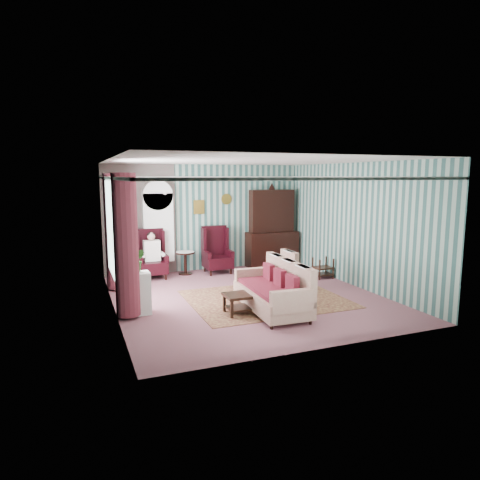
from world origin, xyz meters
name	(u,v)px	position (x,y,z in m)	size (l,w,h in m)	color
floor	(247,297)	(0.00, 0.00, 0.00)	(6.00, 6.00, 0.00)	#7F4A55
room_shell	(217,204)	(-0.62, 0.18, 2.01)	(5.53, 6.02, 2.91)	#335D58
bookcase	(158,233)	(-1.35, 2.84, 1.12)	(0.80, 0.28, 2.24)	silver
dresser_hutch	(272,226)	(1.90, 2.72, 1.18)	(1.50, 0.56, 2.36)	black
wingback_left	(152,254)	(-1.60, 2.45, 0.62)	(0.76, 0.80, 1.25)	black
wingback_right	(217,250)	(0.15, 2.45, 0.62)	(0.76, 0.80, 1.25)	black
seated_woman	(152,256)	(-1.60, 2.45, 0.59)	(0.44, 0.40, 1.18)	beige
round_side_table	(185,263)	(-0.70, 2.60, 0.30)	(0.50, 0.50, 0.60)	black
nest_table	(323,268)	(2.47, 0.90, 0.27)	(0.45, 0.38, 0.54)	black
plant_stand	(135,294)	(-2.40, -0.30, 0.40)	(0.55, 0.35, 0.80)	white
rug	(265,299)	(0.30, -0.30, 0.01)	(3.20, 2.60, 0.01)	#4B191C
sofa	(271,283)	(0.05, -1.10, 0.56)	(2.00, 1.03, 1.12)	beige
floral_armchair	(278,270)	(0.85, 0.20, 0.47)	(0.75, 0.76, 0.95)	beige
coffee_table	(246,303)	(-0.44, -1.00, 0.19)	(0.83, 0.51, 0.39)	black
potted_plant_a	(133,264)	(-2.44, -0.44, 1.00)	(0.36, 0.31, 0.40)	#1A551C
potted_plant_b	(138,260)	(-2.32, -0.22, 1.02)	(0.24, 0.19, 0.43)	#20591B
potted_plant_c	(133,262)	(-2.42, -0.20, 0.99)	(0.22, 0.22, 0.39)	#285A1C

